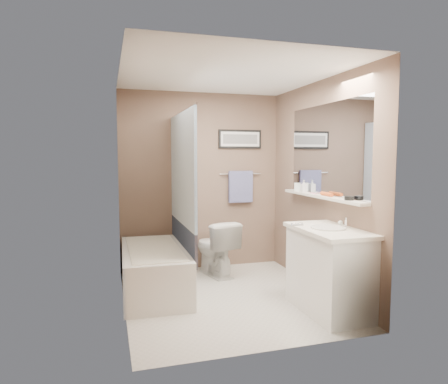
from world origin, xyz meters
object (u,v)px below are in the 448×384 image
object	(u,v)px
toilet	(215,248)
soap_bottle	(304,186)
bathtub	(154,270)
candle_bowl_near	(349,198)
glass_jar	(297,187)
hair_brush_front	(327,194)
vanity	(329,272)

from	to	relation	value
toilet	soap_bottle	distance (m)	1.39
bathtub	candle_bowl_near	bearing A→B (deg)	-30.07
candle_bowl_near	glass_jar	size ratio (longest dim) A/B	0.90
bathtub	glass_jar	xyz separation A→B (m)	(1.79, -0.00, 0.92)
bathtub	glass_jar	distance (m)	2.01
hair_brush_front	soap_bottle	size ratio (longest dim) A/B	1.54
candle_bowl_near	hair_brush_front	xyz separation A→B (m)	(0.00, 0.42, 0.00)
vanity	candle_bowl_near	bearing A→B (deg)	-9.92
hair_brush_front	glass_jar	size ratio (longest dim) A/B	2.20
bathtub	hair_brush_front	xyz separation A→B (m)	(1.79, -0.69, 0.89)
toilet	bathtub	bearing A→B (deg)	13.22
candle_bowl_near	vanity	bearing A→B (deg)	170.94
soap_bottle	hair_brush_front	bearing A→B (deg)	-90.00
toilet	glass_jar	bearing A→B (deg)	142.28
toilet	candle_bowl_near	xyz separation A→B (m)	(0.95, -1.53, 0.78)
vanity	glass_jar	world-z (taller)	glass_jar
toilet	vanity	distance (m)	1.69
bathtub	soap_bottle	size ratio (longest dim) A/B	10.50
vanity	bathtub	bearing A→B (deg)	145.09
vanity	soap_bottle	size ratio (longest dim) A/B	6.30
bathtub	candle_bowl_near	size ratio (longest dim) A/B	16.67
glass_jar	hair_brush_front	bearing A→B (deg)	-90.00
hair_brush_front	toilet	bearing A→B (deg)	130.36
bathtub	hair_brush_front	world-z (taller)	hair_brush_front
hair_brush_front	glass_jar	bearing A→B (deg)	90.00
bathtub	candle_bowl_near	xyz separation A→B (m)	(1.79, -1.11, 0.89)
glass_jar	bathtub	bearing A→B (deg)	179.97
toilet	hair_brush_front	size ratio (longest dim) A/B	3.27
candle_bowl_near	soap_bottle	size ratio (longest dim) A/B	0.63
glass_jar	soap_bottle	xyz separation A→B (m)	(0.00, -0.17, 0.02)
candle_bowl_near	bathtub	bearing A→B (deg)	148.11
glass_jar	candle_bowl_near	bearing A→B (deg)	-90.00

